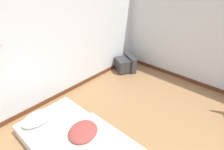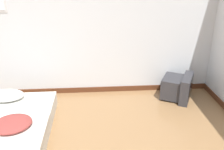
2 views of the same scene
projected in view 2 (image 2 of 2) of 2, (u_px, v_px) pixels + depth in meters
The scene contains 3 objects.
wall_back at pixel (40, 19), 3.90m from camera, with size 8.05×0.08×2.60m.
mattress_bed at pixel (4, 134), 3.05m from camera, with size 1.07×1.93×0.36m.
crt_tv at pixel (178, 87), 4.15m from camera, with size 0.63×0.66×0.42m.
Camera 2 is at (0.82, -1.00, 1.99)m, focal length 40.00 mm.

